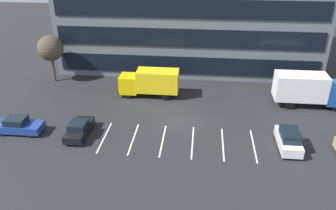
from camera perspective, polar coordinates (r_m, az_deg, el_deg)
name	(u,v)px	position (r m, az deg, el deg)	size (l,w,h in m)	color
ground_plane	(180,121)	(35.48, 2.08, -2.70)	(120.00, 120.00, 0.00)	#262628
lot_markings	(178,141)	(32.23, 1.60, -6.06)	(14.14, 5.40, 0.01)	silver
box_truck_blue	(309,89)	(40.78, 22.44, 2.54)	(7.94, 2.63, 3.68)	#194799
box_truck_yellow_all	(150,82)	(40.12, -2.97, 3.88)	(6.98, 2.31, 3.24)	yellow
sedan_black	(79,129)	(33.83, -14.56, -3.85)	(1.79, 4.27, 1.53)	black
suv_white	(289,139)	(32.66, 19.42, -5.42)	(1.77, 4.18, 1.89)	white
sedan_navy	(19,125)	(36.22, -23.56, -3.14)	(4.49, 1.88, 1.61)	navy
bare_tree	(50,48)	(45.84, -18.96, 8.89)	(3.21, 3.21, 6.02)	#473323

